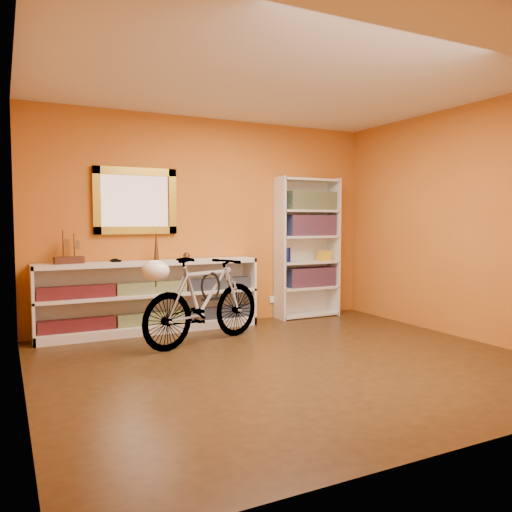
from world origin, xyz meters
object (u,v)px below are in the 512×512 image
console_unit (152,297)px  bookcase (307,248)px  helmet (156,271)px  bicycle (204,300)px

console_unit → bookcase: 2.24m
console_unit → bookcase: bookcase is taller
helmet → bicycle: bearing=19.3°
bicycle → helmet: 0.71m
bookcase → bicycle: 2.04m
bicycle → console_unit: bearing=5.5°
console_unit → helmet: 1.08m
bookcase → helmet: (-2.39, -1.01, -0.12)m
bicycle → helmet: size_ratio=5.84×
console_unit → helmet: size_ratio=9.49×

